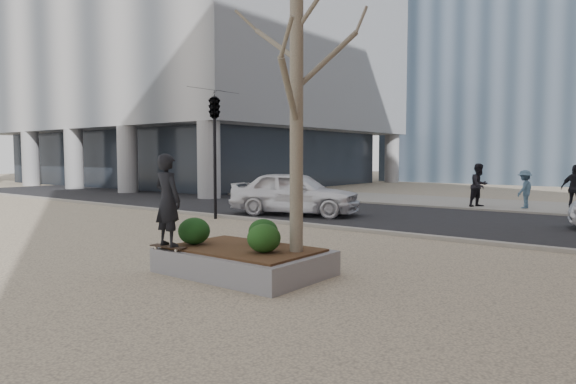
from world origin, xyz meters
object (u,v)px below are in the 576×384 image
Objects in this scene: skateboarder at (168,200)px; police_car at (295,193)px; planter at (244,261)px; skateboard at (168,248)px.

skateboarder is 9.86m from police_car.
planter is 1.75× the size of skateboarder.
planter is 3.85× the size of skateboard.
skateboarder is 0.36× the size of police_car.
skateboard is 9.85m from police_car.
skateboard is 0.45× the size of skateboarder.
skateboarder is (-1.10, -0.88, 1.16)m from planter.
planter is 1.82m from skateboarder.
skateboarder is at bearing 0.00° from skateboard.
skateboarder reaches higher than skateboard.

